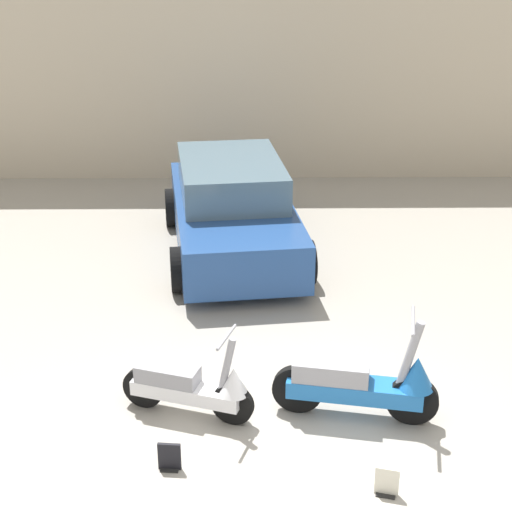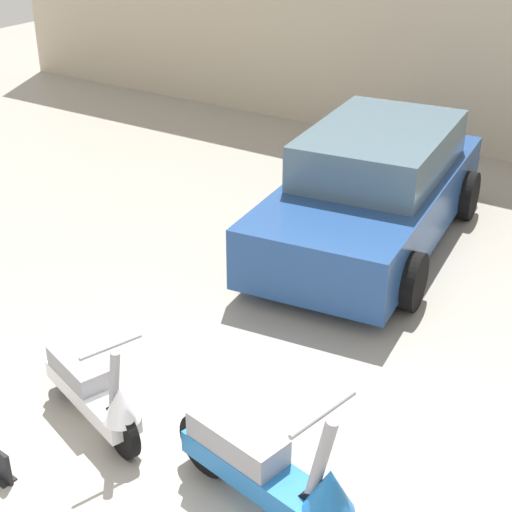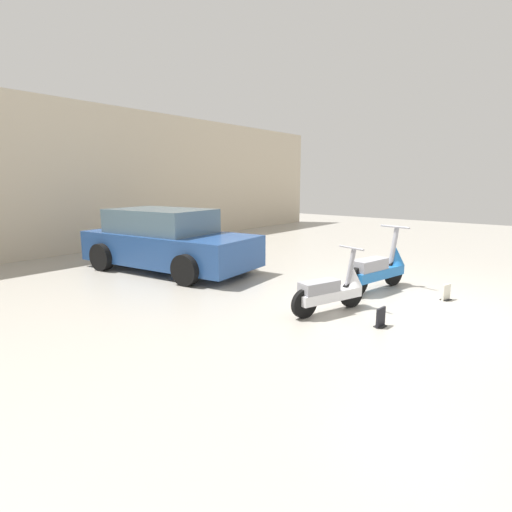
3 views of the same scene
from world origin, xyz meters
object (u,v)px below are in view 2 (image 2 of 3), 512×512
(scooter_front_right, at_px, (270,471))
(placard_near_left_scooter, at_px, (1,467))
(car_rear_left, at_px, (373,190))
(scooter_front_left, at_px, (95,391))

(scooter_front_right, xyz_separation_m, placard_near_left_scooter, (-1.76, -0.75, -0.28))
(car_rear_left, bearing_deg, scooter_front_left, -11.33)
(placard_near_left_scooter, bearing_deg, car_rear_left, 84.58)
(scooter_front_left, bearing_deg, car_rear_left, 104.15)
(car_rear_left, relative_size, placard_near_left_scooter, 15.35)
(scooter_front_left, relative_size, scooter_front_right, 0.82)
(scooter_front_right, xyz_separation_m, car_rear_left, (-1.29, 4.18, 0.23))
(scooter_front_left, relative_size, placard_near_left_scooter, 4.95)
(scooter_front_right, relative_size, placard_near_left_scooter, 6.02)
(scooter_front_right, bearing_deg, car_rear_left, 118.29)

